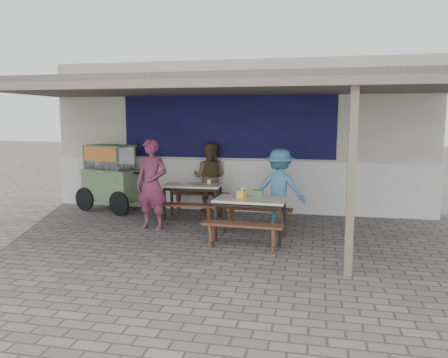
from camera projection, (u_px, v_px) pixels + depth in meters
ground at (202, 246)px, 7.47m from camera, size 60.00×60.00×0.00m
back_wall at (239, 137)px, 10.69m from camera, size 9.00×1.28×3.50m
warung_roof at (215, 88)px, 7.96m from camera, size 9.00×4.21×2.81m
table_left at (193, 188)px, 9.46m from camera, size 1.26×0.69×0.75m
bench_left_street at (185, 210)px, 8.84m from camera, size 1.35×0.32×0.45m
bench_left_wall at (200, 198)px, 10.17m from camera, size 1.35×0.32×0.45m
table_right at (251, 203)px, 7.79m from camera, size 1.29×0.79×0.75m
bench_right_street at (242, 230)px, 7.20m from camera, size 1.37×0.35×0.45m
bench_right_wall at (257, 214)px, 8.47m from camera, size 1.37×0.35×0.45m
vendor_cart at (111, 175)px, 10.26m from camera, size 1.99×1.16×1.55m
patron_street_side at (152, 184)px, 8.52m from camera, size 0.70×0.50×1.78m
patron_wall_side at (210, 177)px, 10.13m from camera, size 0.80×0.63×1.61m
patron_right_table at (279, 189)px, 8.60m from camera, size 1.07×0.68×1.58m
tissue_box at (242, 194)px, 7.83m from camera, size 0.17×0.17×0.13m
donation_box at (258, 193)px, 7.97m from camera, size 0.18×0.12×0.12m
condiment_jar at (209, 181)px, 9.55m from camera, size 0.08×0.08×0.10m
condiment_bowl at (184, 182)px, 9.62m from camera, size 0.24×0.24×0.05m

